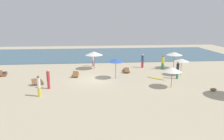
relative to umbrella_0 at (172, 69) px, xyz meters
name	(u,v)px	position (x,y,z in m)	size (l,w,h in m)	color
ground_plane	(95,80)	(-7.28, 3.23, -1.78)	(60.00, 60.00, 0.00)	#BCAD8E
ocean_water	(94,54)	(-7.28, 20.23, -1.75)	(48.00, 16.00, 0.06)	#3D6075
umbrella_0	(172,69)	(0.00, 0.00, 0.00)	(1.82, 1.82, 2.01)	brown
umbrella_1	(174,54)	(3.19, 7.80, 0.22)	(2.11, 2.11, 2.20)	brown
umbrella_2	(116,60)	(-4.98, 3.63, 0.27)	(1.83, 1.83, 2.25)	brown
umbrella_3	(182,60)	(2.75, 4.38, 0.02)	(1.75, 1.75, 1.96)	olive
umbrella_4	(94,53)	(-7.28, 8.41, 0.30)	(2.26, 2.26, 2.31)	brown
lounger_0	(39,82)	(-12.97, 2.40, -1.62)	(1.18, 1.80, 0.67)	brown
lounger_1	(126,71)	(-3.35, 6.47, -1.62)	(0.66, 1.72, 0.69)	brown
lounger_2	(76,75)	(-9.43, 5.01, -1.61)	(0.64, 1.64, 0.75)	brown
lounger_4	(3,74)	(-17.85, 6.13, -1.61)	(0.97, 1.75, 0.73)	brown
person_0	(93,59)	(-7.39, 10.13, -0.80)	(0.35, 0.35, 1.92)	#D17299
person_1	(143,61)	(-0.79, 8.72, -0.85)	(0.49, 0.49, 1.86)	#BF3338
person_2	(39,86)	(-12.02, -1.38, -0.83)	(0.37, 0.37, 1.83)	yellow
person_3	(163,62)	(1.59, 7.52, -0.86)	(0.38, 0.38, 1.84)	#338C59
person_4	(48,79)	(-11.64, 0.68, -0.81)	(0.41, 0.41, 1.87)	#BF3338
person_5	(178,70)	(1.77, 2.98, -0.78)	(0.43, 0.43, 1.93)	#338C59
dog	(213,90)	(3.41, -1.43, -1.62)	(0.66, 0.41, 0.31)	olive
surfboard	(156,78)	(-0.51, 3.26, -1.75)	(1.91, 1.95, 0.07)	gold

